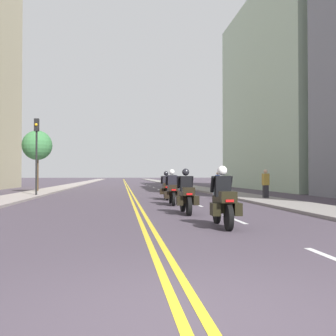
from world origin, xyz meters
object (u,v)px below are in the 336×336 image
(traffic_light_near, at_px, (36,143))
(motorcycle_3, at_px, (166,188))
(traffic_cone_0, at_px, (215,191))
(motorcycle_0, at_px, (223,202))
(motorcycle_1, at_px, (186,196))
(pedestrian_0, at_px, (218,182))
(street_tree_0, at_px, (37,146))
(pedestrian_1, at_px, (266,184))
(motorcycle_2, at_px, (172,190))

(traffic_light_near, bearing_deg, motorcycle_3, -25.46)
(traffic_cone_0, distance_m, traffic_light_near, 11.63)
(motorcycle_0, relative_size, motorcycle_1, 1.00)
(pedestrian_0, xyz_separation_m, street_tree_0, (-14.34, 1.25, 2.88))
(motorcycle_1, xyz_separation_m, street_tree_0, (-8.93, 18.09, 3.06))
(motorcycle_1, bearing_deg, pedestrian_1, 52.04)
(motorcycle_3, height_order, traffic_cone_0, motorcycle_3)
(street_tree_0, bearing_deg, pedestrian_1, -37.19)
(motorcycle_0, bearing_deg, motorcycle_2, 94.84)
(pedestrian_0, bearing_deg, pedestrian_1, 105.05)
(motorcycle_1, bearing_deg, traffic_cone_0, 70.61)
(pedestrian_0, xyz_separation_m, pedestrian_1, (0.24, -9.82, 0.04))
(pedestrian_0, relative_size, street_tree_0, 0.33)
(motorcycle_2, bearing_deg, motorcycle_1, -88.62)
(motorcycle_3, height_order, traffic_light_near, traffic_light_near)
(motorcycle_2, height_order, traffic_light_near, traffic_light_near)
(traffic_light_near, bearing_deg, motorcycle_0, -62.31)
(motorcycle_1, distance_m, pedestrian_1, 9.02)
(motorcycle_1, relative_size, motorcycle_2, 1.00)
(traffic_cone_0, bearing_deg, motorcycle_2, -124.80)
(motorcycle_0, relative_size, motorcycle_2, 1.01)
(pedestrian_0, distance_m, street_tree_0, 14.68)
(motorcycle_0, xyz_separation_m, motorcycle_3, (-0.17, 11.54, -0.01))
(motorcycle_3, distance_m, traffic_light_near, 9.11)
(motorcycle_2, height_order, motorcycle_3, motorcycle_2)
(motorcycle_0, distance_m, motorcycle_3, 11.55)
(motorcycle_0, height_order, motorcycle_1, motorcycle_0)
(traffic_light_near, bearing_deg, pedestrian_0, 21.56)
(motorcycle_0, height_order, pedestrian_1, pedestrian_1)
(motorcycle_0, height_order, pedestrian_0, motorcycle_0)
(motorcycle_3, relative_size, street_tree_0, 0.44)
(motorcycle_3, bearing_deg, motorcycle_1, -89.71)
(motorcycle_3, bearing_deg, traffic_cone_0, 15.32)
(motorcycle_3, distance_m, street_tree_0, 13.99)
(motorcycle_1, xyz_separation_m, motorcycle_3, (0.21, 7.95, 0.00))
(motorcycle_2, xyz_separation_m, traffic_light_near, (-7.68, 7.55, 2.74))
(traffic_cone_0, relative_size, pedestrian_0, 0.52)
(pedestrian_0, distance_m, pedestrian_1, 9.82)
(traffic_cone_0, bearing_deg, traffic_light_near, 164.42)
(motorcycle_2, distance_m, traffic_light_near, 11.11)
(motorcycle_1, bearing_deg, motorcycle_2, 90.19)
(motorcycle_1, distance_m, traffic_light_near, 14.23)
(motorcycle_3, bearing_deg, street_tree_0, 133.88)
(motorcycle_2, bearing_deg, pedestrian_0, 69.14)
(traffic_light_near, bearing_deg, motorcycle_1, -56.86)
(traffic_light_near, xyz_separation_m, pedestrian_0, (13.04, 5.15, -2.58))
(motorcycle_0, distance_m, traffic_light_near, 17.47)
(pedestrian_1, bearing_deg, street_tree_0, -46.87)
(motorcycle_2, relative_size, street_tree_0, 0.43)
(motorcycle_2, bearing_deg, traffic_light_near, 137.53)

